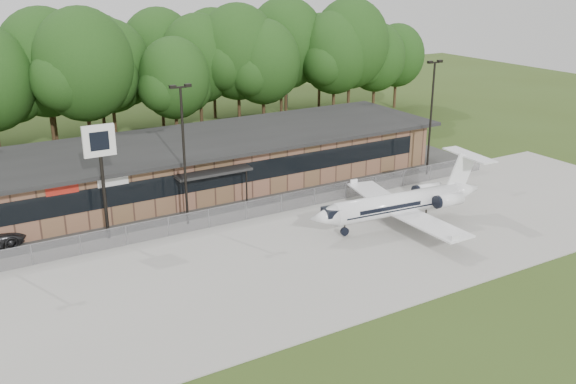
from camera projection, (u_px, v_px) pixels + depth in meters
ground at (385, 304)px, 35.72m from camera, size 160.00×160.00×0.00m
apron at (308, 251)px, 42.20m from camera, size 64.00×18.00×0.08m
parking_lot at (232, 200)px, 51.53m from camera, size 50.00×9.00×0.06m
terminal at (208, 161)px, 54.42m from camera, size 41.00×11.65×4.30m
fence at (258, 208)px, 47.63m from camera, size 46.00×0.04×1.52m
treeline at (136, 70)px, 67.30m from camera, size 72.00×12.00×15.00m
radio_mast at (287, 10)px, 81.07m from camera, size 0.20×0.20×25.00m
light_pole_mid at (184, 145)px, 44.71m from camera, size 1.55×0.30×10.23m
light_pole_right at (431, 110)px, 55.76m from camera, size 1.55×0.30×10.23m
business_jet at (402, 204)px, 45.87m from camera, size 14.34×12.80×4.82m
pole_sign at (100, 153)px, 42.14m from camera, size 2.12×0.28×8.07m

